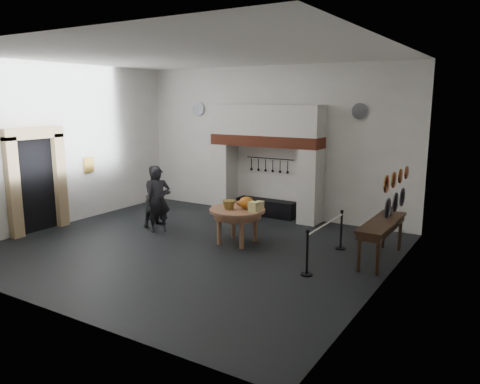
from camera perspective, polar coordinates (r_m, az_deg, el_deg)
The scene contains 39 objects.
floor at distance 11.42m, azimuth -5.79°, elevation -6.76°, with size 9.00×8.00×0.02m, color black.
ceiling at distance 10.91m, azimuth -6.27°, elevation 16.35°, with size 9.00×8.00×0.02m, color silver.
wall_back at distance 14.30m, azimuth 3.85°, elevation 6.12°, with size 9.00×0.02×4.50m, color white.
wall_front at distance 8.18m, azimuth -23.36°, elevation 1.42°, with size 9.00×0.02×4.50m, color white.
wall_left at distance 14.13m, azimuth -20.71°, elevation 5.37°, with size 0.02×8.00×4.50m, color white.
wall_right at distance 8.95m, azimuth 17.49°, elevation 2.60°, with size 0.02×8.00×4.50m, color white.
chimney_pier_left at distance 14.90m, azimuth -1.87°, elevation 1.79°, with size 0.55×0.70×2.15m, color silver.
chimney_pier_right at distance 13.52m, azimuth 8.62°, elevation 0.70°, with size 0.55×0.70×2.15m, color silver.
hearth_brick_band at distance 13.99m, azimuth 3.17°, elevation 6.27°, with size 3.50×0.72×0.32m, color #9E442B.
chimney_hood at distance 13.95m, azimuth 3.20°, elevation 8.76°, with size 3.50×0.70×0.90m, color silver.
iron_range at distance 14.37m, azimuth 3.22°, elevation -1.93°, with size 1.90×0.45×0.50m, color black.
utensil_rail at distance 14.28m, azimuth 3.67°, elevation 4.10°, with size 0.02×0.02×1.60m, color black.
door_recess at distance 13.65m, azimuth -23.65°, elevation 0.73°, with size 0.04×1.10×2.50m, color black.
door_jamb_near at distance 13.19m, azimuth -25.92°, elevation 0.42°, with size 0.22×0.30×2.60m, color tan.
door_jamb_far at distance 13.97m, azimuth -21.11°, elevation 1.35°, with size 0.22×0.30×2.60m, color tan.
door_lintel at distance 13.41m, azimuth -23.89°, elevation 6.58°, with size 0.22×1.70×0.30m, color tan.
wall_plaque at distance 14.66m, azimuth -17.96°, elevation 3.17°, with size 0.05×0.34×0.44m, color gold.
work_table at distance 11.49m, azimuth -0.33°, elevation -2.23°, with size 1.37×1.37×0.07m, color #A56D4E.
pumpkin at distance 11.43m, azimuth 0.79°, elevation -1.32°, with size 0.36×0.36×0.31m, color orange.
cheese_block_big at distance 11.16m, azimuth 1.72°, elevation -1.82°, with size 0.22×0.22×0.24m, color #F2EC90.
cheese_block_small at distance 11.43m, azimuth 2.38°, elevation -1.61°, with size 0.18×0.18×0.20m, color #FFE598.
wicker_basket at distance 11.41m, azimuth -1.37°, elevation -1.58°, with size 0.32×0.32×0.22m, color olive.
bread_loaf at distance 11.81m, azimuth 0.16°, elevation -1.36°, with size 0.31×0.18×0.13m, color #A5623A.
visitor_near at distance 12.72m, azimuth -9.93°, elevation -0.93°, with size 0.64×0.42×1.75m, color black.
visitor_far at distance 13.28m, azimuth -10.08°, elevation -0.50°, with size 0.83×0.65×1.71m, color black.
side_table at distance 10.71m, azimuth 16.94°, elevation -3.56°, with size 0.55×2.20×0.06m, color #352213.
pewter_jug at distance 11.24m, azimuth 17.77°, elevation -2.19°, with size 0.12×0.12×0.22m, color #494A4E.
copper_pan_a at distance 9.20m, azimuth 17.45°, elevation 0.93°, with size 0.34×0.34×0.03m, color #C6662D.
copper_pan_b at distance 9.73m, azimuth 18.26°, elevation 1.41°, with size 0.32×0.32×0.03m, color #C6662D.
copper_pan_c at distance 10.26m, azimuth 18.99°, elevation 1.85°, with size 0.30×0.30×0.03m, color #C6662D.
copper_pan_d at distance 10.79m, azimuth 19.64°, elevation 2.24°, with size 0.28×0.28×0.03m, color #C6662D.
pewter_plate_left at distance 9.49m, azimuth 17.58°, elevation -1.86°, with size 0.40×0.40×0.03m, color #4C4C51.
pewter_plate_mid at distance 10.06m, azimuth 18.42°, elevation -1.19°, with size 0.40×0.40×0.03m, color #4C4C51.
pewter_plate_right at distance 10.63m, azimuth 19.18°, elevation -0.59°, with size 0.40×0.40×0.03m, color #4C4C51.
pewter_plate_back_left at distance 15.66m, azimuth -5.09°, elevation 10.03°, with size 0.44×0.44×0.03m, color #4C4C51.
pewter_plate_back_right at distance 13.17m, azimuth 14.41°, elevation 9.51°, with size 0.44×0.44×0.03m, color #4C4C51.
barrier_post_near at distance 9.60m, azimuth 8.19°, elevation -7.50°, with size 0.05×0.05×0.90m, color black.
barrier_post_far at distance 11.39m, azimuth 12.23°, elevation -4.65°, with size 0.05×0.05×0.90m, color black.
barrier_rope at distance 10.37m, azimuth 10.47°, elevation -3.84°, with size 0.04×0.04×2.00m, color white.
Camera 1 is at (6.64, -8.60, 3.51)m, focal length 35.00 mm.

